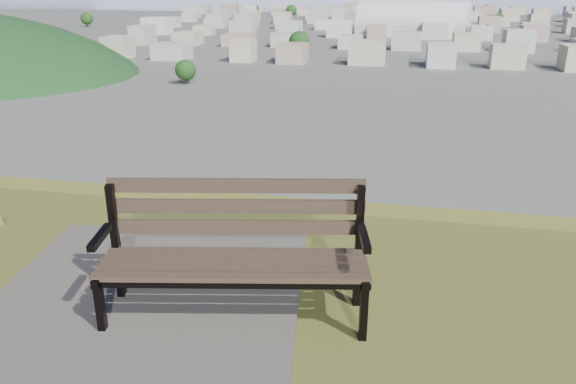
# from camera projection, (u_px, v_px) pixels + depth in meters

# --- Properties ---
(park_bench) EXTENTS (2.02, 0.97, 1.02)m
(park_bench) POSITION_uv_depth(u_px,v_px,m) (235.00, 245.00, 4.14)
(park_bench) COLOR #443127
(park_bench) RESTS_ON hilltop_mesa
(gravel_patch) EXTENTS (2.82, 3.72, 0.07)m
(gravel_patch) POSITION_uv_depth(u_px,v_px,m) (129.00, 331.00, 4.06)
(gravel_patch) COLOR #58544C
(gravel_patch) RESTS_ON hilltop_mesa
(arena) EXTENTS (60.43, 34.83, 23.98)m
(arena) POSITION_uv_depth(u_px,v_px,m) (413.00, 25.00, 297.82)
(arena) COLOR beige
(arena) RESTS_ON ground
(city_blocks) EXTENTS (395.00, 361.00, 7.00)m
(city_blocks) POSITION_uv_depth(u_px,v_px,m) (405.00, 20.00, 371.95)
(city_blocks) COLOR beige
(city_blocks) RESTS_ON ground
(city_trees) EXTENTS (406.52, 387.20, 9.98)m
(city_trees) POSITION_uv_depth(u_px,v_px,m) (356.00, 25.00, 307.12)
(city_trees) COLOR #332419
(city_trees) RESTS_ON ground
(bay_water) EXTENTS (2400.00, 700.00, 0.12)m
(bay_water) POSITION_uv_depth(u_px,v_px,m) (407.00, 1.00, 837.08)
(bay_water) COLOR #8091A3
(bay_water) RESTS_ON ground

